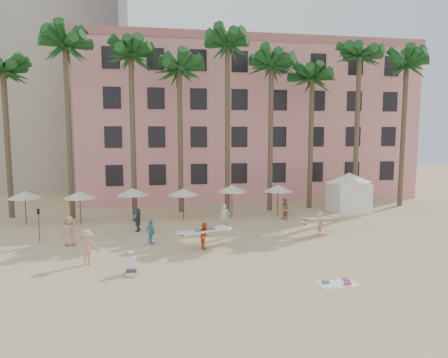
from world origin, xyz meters
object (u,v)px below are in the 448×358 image
carrier_white (205,234)px  pink_hotel (244,124)px  carrier_yellow (320,221)px  cabana (349,189)px

carrier_white → pink_hotel: bearing=71.6°
carrier_yellow → carrier_white: size_ratio=1.09×
pink_hotel → carrier_white: size_ratio=12.20×
pink_hotel → carrier_yellow: (0.95, -20.11, -7.07)m
cabana → carrier_white: (-14.02, -9.17, -1.20)m
pink_hotel → cabana: 15.67m
pink_hotel → carrier_white: bearing=-108.4°
pink_hotel → carrier_white: 24.27m
cabana → carrier_yellow: 9.34m
pink_hotel → carrier_yellow: 21.34m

